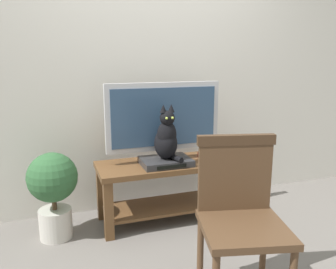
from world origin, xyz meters
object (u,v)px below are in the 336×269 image
at_px(tv_stand, 166,180).
at_px(cat, 166,138).
at_px(tv, 164,119).
at_px(potted_plant, 53,188).
at_px(book_stack, 212,154).
at_px(wooden_chair, 240,208).
at_px(media_box, 166,162).

bearing_deg(tv_stand, cat, -106.67).
height_order(tv, potted_plant, tv).
bearing_deg(potted_plant, cat, -3.12).
bearing_deg(tv_stand, book_stack, 0.98).
height_order(tv, book_stack, tv).
bearing_deg(book_stack, cat, -170.04).
bearing_deg(wooden_chair, book_stack, 71.75).
relative_size(tv, potted_plant, 1.44).
height_order(media_box, cat, cat).
xyz_separation_m(tv_stand, cat, (-0.02, -0.07, 0.39)).
xyz_separation_m(media_box, wooden_chair, (0.10, -1.03, 0.01)).
bearing_deg(media_box, cat, -85.49).
bearing_deg(tv, media_box, -100.72).
height_order(wooden_chair, potted_plant, wooden_chair).
bearing_deg(cat, wooden_chair, -84.50).
bearing_deg(media_box, wooden_chair, -84.51).
relative_size(media_box, potted_plant, 0.59).
distance_m(tv_stand, cat, 0.40).
height_order(book_stack, potted_plant, potted_plant).
bearing_deg(media_box, potted_plant, 177.72).
xyz_separation_m(cat, book_stack, (0.46, 0.08, -0.20)).
bearing_deg(potted_plant, wooden_chair, -46.74).
relative_size(media_box, cat, 0.89).
bearing_deg(cat, media_box, 94.51).
relative_size(tv_stand, potted_plant, 1.69).
distance_m(tv, potted_plant, 1.04).
bearing_deg(cat, book_stack, 9.96).
bearing_deg(media_box, book_stack, 8.32).
relative_size(cat, book_stack, 1.82).
distance_m(book_stack, potted_plant, 1.37).
height_order(cat, wooden_chair, cat).
distance_m(cat, book_stack, 0.51).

